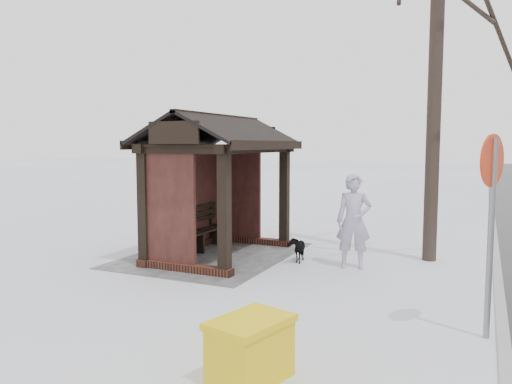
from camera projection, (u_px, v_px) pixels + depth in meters
ground at (221, 256)px, 10.96m from camera, size 120.00×120.00×0.00m
kerb at (499, 285)px, 8.67m from camera, size 120.00×0.15×0.06m
trampled_patch at (213, 255)px, 11.04m from camera, size 4.20×3.20×0.02m
bus_shelter at (214, 157)px, 10.82m from camera, size 3.60×2.40×3.09m
pedestrian at (354, 221)px, 9.83m from camera, size 0.61×0.77×1.87m
dog at (297, 248)px, 10.43m from camera, size 0.70×0.43×0.55m
grit_bin at (250, 349)px, 5.14m from camera, size 0.99×0.80×0.67m
road_sign at (491, 194)px, 6.16m from camera, size 0.62×0.28×2.58m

